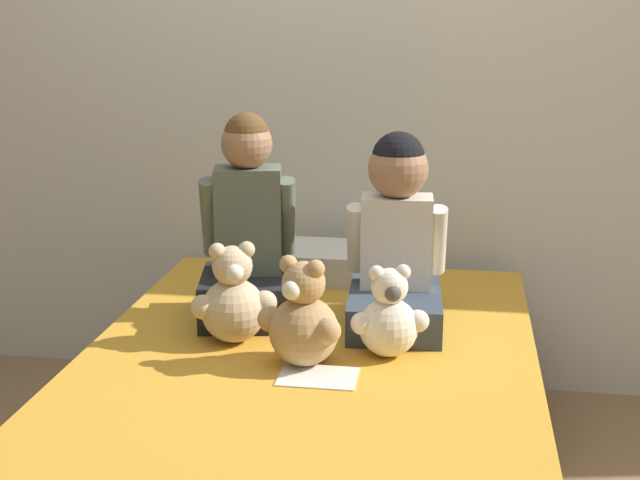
% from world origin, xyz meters
% --- Properties ---
extents(wall_behind_bed, '(8.00, 0.06, 2.50)m').
position_xyz_m(wall_behind_bed, '(0.00, 1.05, 1.25)').
color(wall_behind_bed, silver).
rests_on(wall_behind_bed, ground_plane).
extents(bed, '(1.30, 1.86, 0.51)m').
position_xyz_m(bed, '(0.00, 0.00, 0.25)').
color(bed, brown).
rests_on(bed, ground_plane).
extents(child_on_left, '(0.35, 0.36, 0.65)m').
position_xyz_m(child_on_left, '(-0.24, 0.31, 0.77)').
color(child_on_left, black).
rests_on(child_on_left, bed).
extents(child_on_right, '(0.31, 0.41, 0.60)m').
position_xyz_m(child_on_right, '(0.22, 0.32, 0.77)').
color(child_on_right, '#384251').
rests_on(child_on_right, bed).
extents(teddy_bear_held_by_left_child, '(0.24, 0.19, 0.30)m').
position_xyz_m(teddy_bear_held_by_left_child, '(-0.23, 0.09, 0.63)').
color(teddy_bear_held_by_left_child, '#D1B78E').
rests_on(teddy_bear_held_by_left_child, bed).
extents(teddy_bear_held_by_right_child, '(0.22, 0.17, 0.27)m').
position_xyz_m(teddy_bear_held_by_right_child, '(0.23, 0.05, 0.62)').
color(teddy_bear_held_by_right_child, silver).
rests_on(teddy_bear_held_by_right_child, bed).
extents(teddy_bear_between_children, '(0.24, 0.19, 0.31)m').
position_xyz_m(teddy_bear_between_children, '(-0.01, -0.05, 0.64)').
color(teddy_bear_between_children, tan).
rests_on(teddy_bear_between_children, bed).
extents(pillow_at_headboard, '(0.47, 0.29, 0.11)m').
position_xyz_m(pillow_at_headboard, '(0.00, 0.76, 0.56)').
color(pillow_at_headboard, silver).
rests_on(pillow_at_headboard, bed).
extents(sign_card, '(0.21, 0.15, 0.00)m').
position_xyz_m(sign_card, '(0.05, -0.13, 0.51)').
color(sign_card, white).
rests_on(sign_card, bed).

